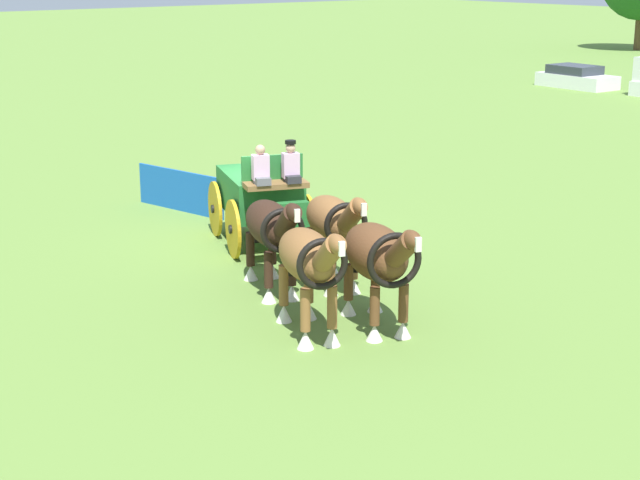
{
  "coord_description": "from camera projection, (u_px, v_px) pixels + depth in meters",
  "views": [
    {
      "loc": [
        18.88,
        -13.1,
        6.52
      ],
      "look_at": [
        4.02,
        -1.37,
        1.2
      ],
      "focal_mm": 56.23,
      "sensor_mm": 36.0,
      "label": 1
    }
  ],
  "objects": [
    {
      "name": "ground_plane",
      "position": [
        261.0,
        243.0,
        23.85
      ],
      "size": [
        220.0,
        220.0,
        0.0
      ],
      "primitive_type": "plane",
      "color": "olive"
    },
    {
      "name": "show_wagon",
      "position": [
        262.0,
        196.0,
        23.36
      ],
      "size": [
        5.5,
        2.9,
        2.71
      ],
      "color": "#236B2D",
      "rests_on": "ground"
    },
    {
      "name": "draft_horse_rear_near",
      "position": [
        334.0,
        223.0,
        20.36
      ],
      "size": [
        3.01,
        1.6,
        2.21
      ],
      "color": "brown",
      "rests_on": "ground"
    },
    {
      "name": "draft_horse_rear_off",
      "position": [
        272.0,
        228.0,
        19.99
      ],
      "size": [
        3.09,
        1.63,
        2.21
      ],
      "color": "#331E14",
      "rests_on": "ground"
    },
    {
      "name": "draft_horse_lead_near",
      "position": [
        378.0,
        256.0,
        17.98
      ],
      "size": [
        3.0,
        1.65,
        2.24
      ],
      "color": "brown",
      "rests_on": "ground"
    },
    {
      "name": "draft_horse_lead_off",
      "position": [
        309.0,
        261.0,
        17.59
      ],
      "size": [
        2.96,
        1.59,
        2.28
      ],
      "color": "brown",
      "rests_on": "ground"
    },
    {
      "name": "parked_vehicle_a",
      "position": [
        576.0,
        78.0,
        52.62
      ],
      "size": [
        4.19,
        2.12,
        1.15
      ],
      "color": "white",
      "rests_on": "ground"
    },
    {
      "name": "sponsor_banner",
      "position": [
        180.0,
        191.0,
        26.75
      ],
      "size": [
        3.14,
        0.72,
        1.1
      ],
      "primitive_type": "cube",
      "rotation": [
        0.0,
        0.0,
        0.21
      ],
      "color": "#1959B2",
      "rests_on": "ground"
    }
  ]
}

